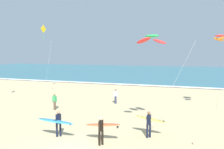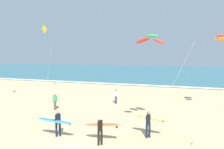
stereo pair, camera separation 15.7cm
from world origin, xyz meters
TOP-DOWN VIEW (x-y plane):
  - ocean_water at (0.00, 56.88)m, footprint 160.00×60.00m
  - shoreline_foam at (0.00, 27.18)m, footprint 160.00×1.44m
  - surfer_lead at (3.43, 3.97)m, footprint 2.10×0.99m
  - surfer_trailing at (-2.15, 1.90)m, footprint 2.59×0.92m
  - surfer_third at (0.97, 1.86)m, footprint 2.22×1.00m
  - kite_arc_emerald_near at (3.33, 5.03)m, footprint 3.82×2.79m
  - kite_arc_scarlet_mid at (8.25, 12.29)m, footprint 3.79×2.20m
  - kite_diamond_golden_high at (-13.92, 17.27)m, footprint 0.15×2.34m
  - bystander_green_top at (-6.35, 8.07)m, footprint 0.50×0.22m
  - bystander_white_top at (-1.69, 12.54)m, footprint 0.45×0.31m

SIDE VIEW (x-z plane):
  - ocean_water at x=0.00m, z-range 0.00..0.08m
  - shoreline_foam at x=0.00m, z-range 0.08..0.09m
  - bystander_green_top at x=-6.35m, z-range 0.02..1.61m
  - bystander_white_top at x=-1.69m, z-range 0.02..1.61m
  - surfer_lead at x=3.43m, z-range 0.19..1.89m
  - surfer_third at x=0.97m, z-range 0.20..1.90m
  - surfer_trailing at x=-2.15m, z-range 0.20..1.90m
  - kite_arc_emerald_near at x=3.33m, z-range 2.99..9.63m
  - kite_arc_scarlet_mid at x=8.25m, z-range 3.23..10.29m
  - kite_diamond_golden_high at x=-13.92m, z-range 3.77..13.15m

